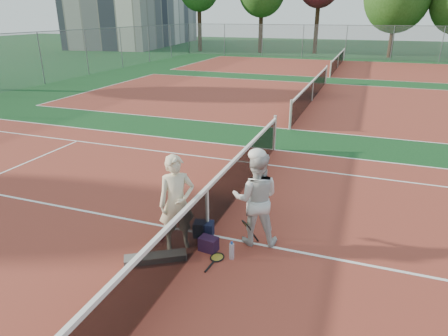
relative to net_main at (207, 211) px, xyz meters
The scene contains 17 objects.
ground 0.51m from the net_main, ahead, with size 130.00×130.00×0.00m, color #103C19.
court_main 0.51m from the net_main, ahead, with size 23.77×10.97×0.01m, color maroon.
court_far_a 13.51m from the net_main, 90.00° to the left, with size 23.77×10.97×0.01m, color maroon.
court_far_b 27.00m from the net_main, 90.00° to the left, with size 23.77×10.97×0.01m, color maroon.
net_main is the anchor object (origin of this frame).
net_far_a 13.50m from the net_main, 90.00° to the left, with size 0.10×10.98×1.02m, color black, non-canonical shape.
net_far_b 27.00m from the net_main, 90.00° to the left, with size 0.10×10.98×1.02m, color black, non-canonical shape.
fence_back 34.01m from the net_main, 90.00° to the left, with size 32.00×0.06×3.00m, color slate, non-canonical shape.
player_a 0.75m from the net_main, 122.51° to the right, with size 0.64×0.42×1.76m, color beige.
player_b 0.99m from the net_main, ahead, with size 0.86×0.67×1.76m, color silver.
racket_red 0.71m from the net_main, 139.75° to the right, with size 0.33×0.27×0.53m, color maroon, non-canonical shape.
racket_black_held 0.85m from the net_main, ahead, with size 0.35×0.27×0.52m, color black, non-canonical shape.
racket_spare 0.95m from the net_main, 55.89° to the right, with size 0.60×0.27×0.03m, color black, non-canonical shape.
sports_bag_navy 0.37m from the net_main, 132.64° to the right, with size 0.37×0.26×0.30m, color black.
sports_bag_purple 0.66m from the net_main, 65.92° to the right, with size 0.32×0.22×0.26m, color black.
net_cover_canvas 1.30m from the net_main, 115.27° to the right, with size 1.06×0.25×0.11m, color #5E5A55.
water_bottle 0.99m from the net_main, 40.86° to the right, with size 0.09×0.09×0.30m, color #C9E5FF.
Camera 1 is at (2.60, -6.20, 3.99)m, focal length 32.00 mm.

